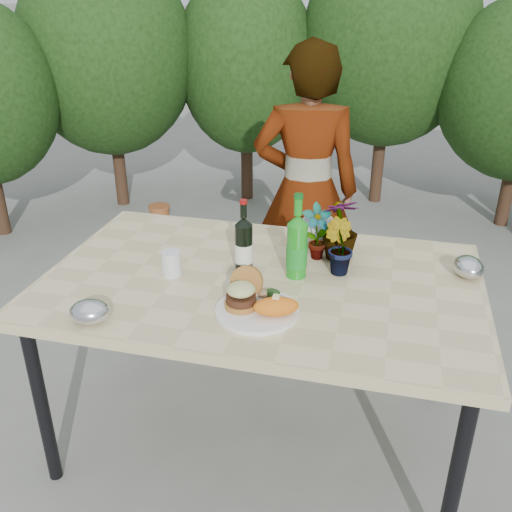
% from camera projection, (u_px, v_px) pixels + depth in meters
% --- Properties ---
extents(ground, '(80.00, 80.00, 0.00)m').
position_uv_depth(ground, '(261.00, 433.00, 2.44)').
color(ground, slate).
rests_on(ground, ground).
extents(patio_table, '(1.60, 1.00, 0.75)m').
position_uv_depth(patio_table, '(261.00, 292.00, 2.13)').
color(patio_table, beige).
rests_on(patio_table, ground).
extents(shrub_hedge, '(6.84, 5.09, 2.10)m').
position_uv_depth(shrub_hedge, '(351.00, 94.00, 3.46)').
color(shrub_hedge, '#382316').
rests_on(shrub_hedge, ground).
extents(dinner_plate, '(0.28, 0.28, 0.01)m').
position_uv_depth(dinner_plate, '(257.00, 311.00, 1.89)').
color(dinner_plate, white).
rests_on(dinner_plate, patio_table).
extents(burger_stack, '(0.11, 0.16, 0.11)m').
position_uv_depth(burger_stack, '(242.00, 292.00, 1.89)').
color(burger_stack, '#B7722D').
rests_on(burger_stack, dinner_plate).
extents(sweet_potato, '(0.17, 0.12, 0.06)m').
position_uv_depth(sweet_potato, '(276.00, 307.00, 1.84)').
color(sweet_potato, orange).
rests_on(sweet_potato, dinner_plate).
extents(grilled_veg, '(0.08, 0.05, 0.03)m').
position_uv_depth(grilled_veg, '(269.00, 293.00, 1.96)').
color(grilled_veg, olive).
rests_on(grilled_veg, dinner_plate).
extents(wine_bottle, '(0.07, 0.07, 0.28)m').
position_uv_depth(wine_bottle, '(244.00, 245.00, 2.12)').
color(wine_bottle, black).
rests_on(wine_bottle, patio_table).
extents(sparkling_water, '(0.08, 0.08, 0.32)m').
position_uv_depth(sparkling_water, '(297.00, 247.00, 2.07)').
color(sparkling_water, '#198C1A').
rests_on(sparkling_water, patio_table).
extents(plastic_cup, '(0.07, 0.07, 0.09)m').
position_uv_depth(plastic_cup, '(171.00, 263.00, 2.11)').
color(plastic_cup, silver).
rests_on(plastic_cup, patio_table).
extents(seedling_left, '(0.14, 0.12, 0.23)m').
position_uv_depth(seedling_left, '(317.00, 232.00, 2.21)').
color(seedling_left, '#25571D').
rests_on(seedling_left, patio_table).
extents(seedling_mid, '(0.15, 0.14, 0.21)m').
position_uv_depth(seedling_mid, '(338.00, 247.00, 2.11)').
color(seedling_mid, '#266121').
rests_on(seedling_mid, patio_table).
extents(seedling_right, '(0.19, 0.19, 0.25)m').
position_uv_depth(seedling_right, '(341.00, 229.00, 2.21)').
color(seedling_right, '#28531C').
rests_on(seedling_right, patio_table).
extents(blue_bowl, '(0.18, 0.18, 0.11)m').
position_uv_depth(blue_bowl, '(318.00, 231.00, 2.36)').
color(blue_bowl, silver).
rests_on(blue_bowl, patio_table).
extents(foil_packet_left, '(0.15, 0.13, 0.08)m').
position_uv_depth(foil_packet_left, '(90.00, 312.00, 1.82)').
color(foil_packet_left, silver).
rests_on(foil_packet_left, patio_table).
extents(foil_packet_right, '(0.14, 0.15, 0.08)m').
position_uv_depth(foil_packet_right, '(468.00, 267.00, 2.11)').
color(foil_packet_right, silver).
rests_on(foil_packet_right, patio_table).
extents(person, '(0.61, 0.45, 1.51)m').
position_uv_depth(person, '(306.00, 192.00, 2.95)').
color(person, '#8A5745').
rests_on(person, ground).
extents(terracotta_pot, '(0.17, 0.17, 0.14)m').
position_uv_depth(terracotta_pot, '(160.00, 214.00, 4.51)').
color(terracotta_pot, '#A25229').
rests_on(terracotta_pot, ground).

